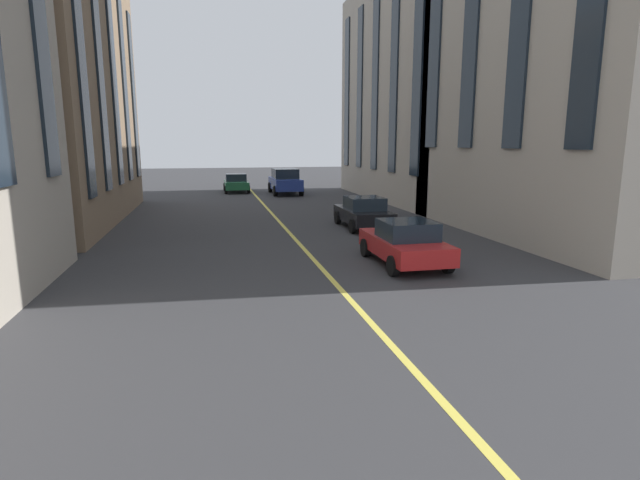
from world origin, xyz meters
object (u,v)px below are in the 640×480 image
at_px(car_red_mid, 405,243).
at_px(car_black_far, 363,212).
at_px(car_blue_parked_a, 285,181).
at_px(car_green_near, 236,183).

bearing_deg(car_red_mid, car_black_far, -6.62).
xyz_separation_m(car_red_mid, car_blue_parked_a, (22.66, 0.37, 0.27)).
distance_m(car_green_near, car_black_far, 18.77).
height_order(car_green_near, car_blue_parked_a, car_blue_parked_a).
bearing_deg(car_blue_parked_a, car_red_mid, -179.07).
distance_m(car_green_near, car_blue_parked_a, 4.23).
xyz_separation_m(car_green_near, car_black_far, (-18.19, -4.64, 0.00)).
bearing_deg(car_blue_parked_a, car_green_near, 55.41).
relative_size(car_green_near, car_black_far, 1.00).
bearing_deg(car_green_near, car_black_far, -165.69).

